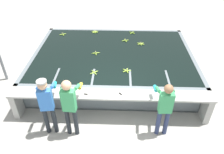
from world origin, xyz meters
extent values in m
plane|color=#A3A099|center=(0.00, 0.00, 0.00)|extent=(80.00, 80.00, 0.00)
cube|color=slate|center=(0.00, 2.38, 0.03)|extent=(5.37, 3.87, 0.06)
cube|color=slate|center=(0.00, 0.51, 0.41)|extent=(5.37, 0.12, 0.83)
cube|color=slate|center=(0.00, 4.26, 0.41)|extent=(5.37, 0.12, 0.83)
cube|color=slate|center=(-2.62, 2.38, 0.41)|extent=(0.12, 3.87, 0.83)
cube|color=slate|center=(2.62, 2.38, 0.41)|extent=(0.12, 3.87, 0.83)
cube|color=black|center=(0.00, 2.38, 0.44)|extent=(5.13, 3.63, 0.76)
cube|color=slate|center=(-1.61, 0.97, 0.41)|extent=(0.06, 0.80, 0.83)
cube|color=slate|center=(-0.54, 0.97, 0.41)|extent=(0.06, 0.80, 0.83)
cube|color=slate|center=(0.54, 0.97, 0.41)|extent=(0.06, 0.80, 0.83)
cube|color=slate|center=(1.61, 0.97, 0.41)|extent=(0.06, 0.80, 0.83)
cube|color=#9E9E99|center=(0.00, 0.23, 0.80)|extent=(5.37, 0.45, 0.05)
cube|color=#9E9E99|center=(-2.58, 0.23, 0.39)|extent=(0.16, 0.41, 0.78)
cube|color=#9E9E99|center=(2.58, 0.23, 0.39)|extent=(0.16, 0.41, 0.78)
cylinder|color=#1E2328|center=(-1.59, -0.38, 0.41)|extent=(0.11, 0.11, 0.81)
cylinder|color=#1E2328|center=(-1.39, -0.35, 0.41)|extent=(0.11, 0.11, 0.81)
cube|color=blue|center=(-1.49, -0.37, 1.10)|extent=(0.34, 0.21, 0.58)
sphere|color=tan|center=(-1.49, -0.37, 1.53)|extent=(0.22, 0.22, 0.22)
cylinder|color=#9E9E99|center=(-1.49, -0.37, 1.63)|extent=(0.23, 0.23, 0.04)
cylinder|color=blue|center=(-1.68, -0.14, 1.31)|extent=(0.12, 0.32, 0.18)
cylinder|color=#1EA3AD|center=(-1.71, 0.11, 1.14)|extent=(0.11, 0.21, 0.08)
cylinder|color=blue|center=(-1.36, -0.10, 1.31)|extent=(0.12, 0.32, 0.18)
cylinder|color=#1EA3AD|center=(-1.40, 0.15, 1.14)|extent=(0.11, 0.21, 0.08)
cylinder|color=#1E2328|center=(-1.04, -0.40, 0.42)|extent=(0.11, 0.11, 0.84)
cylinder|color=#1E2328|center=(-0.84, -0.41, 0.42)|extent=(0.11, 0.11, 0.84)
cube|color=#38995B|center=(-0.94, -0.41, 1.13)|extent=(0.33, 0.20, 0.59)
sphere|color=tan|center=(-0.94, -0.41, 1.58)|extent=(0.23, 0.23, 0.23)
cylinder|color=#38995B|center=(-1.08, -0.14, 1.35)|extent=(0.10, 0.31, 0.18)
cylinder|color=gold|center=(-1.06, 0.10, 1.18)|extent=(0.10, 0.21, 0.08)
cylinder|color=#38995B|center=(-0.76, -0.17, 1.35)|extent=(0.10, 0.31, 0.18)
cylinder|color=gold|center=(-0.74, 0.08, 1.18)|extent=(0.10, 0.21, 0.08)
cylinder|color=navy|center=(1.22, -0.33, 0.39)|extent=(0.11, 0.11, 0.78)
cylinder|color=navy|center=(1.41, -0.32, 0.39)|extent=(0.11, 0.11, 0.78)
cube|color=#38995B|center=(1.32, -0.32, 1.06)|extent=(0.33, 0.19, 0.55)
sphere|color=#896042|center=(1.32, -0.32, 1.47)|extent=(0.21, 0.21, 0.21)
cylinder|color=#38995B|center=(1.14, -0.08, 1.25)|extent=(0.10, 0.31, 0.18)
cylinder|color=#1EA3AD|center=(1.13, 0.17, 1.09)|extent=(0.10, 0.20, 0.08)
cylinder|color=#38995B|center=(1.46, -0.07, 1.25)|extent=(0.10, 0.31, 0.18)
cylinder|color=#1EA3AD|center=(1.45, 0.18, 1.09)|extent=(0.10, 0.20, 0.08)
ellipsoid|color=#9EC642|center=(-0.60, 2.37, 0.84)|extent=(0.07, 0.17, 0.04)
ellipsoid|color=#9EC642|center=(-0.64, 2.30, 0.84)|extent=(0.17, 0.07, 0.04)
ellipsoid|color=#9EC642|center=(-0.57, 2.26, 0.84)|extent=(0.07, 0.17, 0.04)
ellipsoid|color=#9EC642|center=(-0.53, 2.33, 0.84)|extent=(0.17, 0.07, 0.04)
cylinder|color=tan|center=(-0.59, 2.31, 0.88)|extent=(0.03, 0.03, 0.04)
ellipsoid|color=#9EC642|center=(0.99, 2.99, 0.84)|extent=(0.05, 0.17, 0.04)
ellipsoid|color=#9EC642|center=(1.03, 3.03, 0.84)|extent=(0.17, 0.11, 0.04)
ellipsoid|color=#9EC642|center=(1.03, 3.08, 0.84)|extent=(0.16, 0.12, 0.04)
ellipsoid|color=#9EC642|center=(0.98, 3.10, 0.84)|extent=(0.05, 0.17, 0.04)
ellipsoid|color=#9EC642|center=(0.93, 3.07, 0.84)|extent=(0.17, 0.11, 0.04)
ellipsoid|color=#9EC642|center=(0.94, 3.02, 0.84)|extent=(0.16, 0.12, 0.04)
cylinder|color=tan|center=(0.98, 3.05, 0.88)|extent=(0.03, 0.03, 0.04)
ellipsoid|color=#9EC642|center=(-0.49, 1.12, 0.84)|extent=(0.13, 0.16, 0.04)
ellipsoid|color=#9EC642|center=(-0.48, 1.20, 0.84)|extent=(0.16, 0.13, 0.04)
ellipsoid|color=#9EC642|center=(-0.56, 1.21, 0.84)|extent=(0.13, 0.16, 0.04)
ellipsoid|color=#9EC642|center=(-0.57, 1.13, 0.84)|extent=(0.16, 0.13, 0.04)
cylinder|color=tan|center=(-0.53, 1.16, 0.88)|extent=(0.03, 0.03, 0.04)
ellipsoid|color=#93BC3D|center=(-2.00, 3.70, 0.84)|extent=(0.11, 0.17, 0.04)
ellipsoid|color=#93BC3D|center=(-1.97, 3.77, 0.84)|extent=(0.17, 0.11, 0.04)
ellipsoid|color=#93BC3D|center=(-2.05, 3.80, 0.84)|extent=(0.11, 0.17, 0.04)
ellipsoid|color=#93BC3D|center=(-2.07, 3.73, 0.84)|extent=(0.17, 0.11, 0.04)
cylinder|color=tan|center=(-2.02, 3.75, 0.88)|extent=(0.03, 0.03, 0.04)
ellipsoid|color=#93BC3D|center=(0.45, 1.35, 0.84)|extent=(0.08, 0.17, 0.04)
ellipsoid|color=#93BC3D|center=(0.39, 1.33, 0.84)|extent=(0.16, 0.12, 0.04)
ellipsoid|color=#93BC3D|center=(0.39, 1.26, 0.84)|extent=(0.16, 0.13, 0.04)
ellipsoid|color=#93BC3D|center=(0.45, 1.24, 0.84)|extent=(0.09, 0.17, 0.04)
ellipsoid|color=#93BC3D|center=(0.49, 1.30, 0.84)|extent=(0.17, 0.04, 0.04)
cylinder|color=tan|center=(0.44, 1.30, 0.88)|extent=(0.03, 0.03, 0.04)
ellipsoid|color=#9EC642|center=(-0.77, 4.07, 0.84)|extent=(0.09, 0.17, 0.04)
ellipsoid|color=#9EC642|center=(-0.81, 4.06, 0.84)|extent=(0.12, 0.16, 0.04)
ellipsoid|color=#9EC642|center=(-0.84, 4.02, 0.84)|extent=(0.17, 0.05, 0.04)
ellipsoid|color=#9EC642|center=(-0.82, 3.98, 0.84)|extent=(0.14, 0.15, 0.04)
ellipsoid|color=#9EC642|center=(-0.78, 3.96, 0.84)|extent=(0.06, 0.17, 0.04)
ellipsoid|color=#9EC642|center=(-0.74, 3.99, 0.84)|extent=(0.16, 0.12, 0.04)
ellipsoid|color=#9EC642|center=(-0.73, 4.04, 0.84)|extent=(0.17, 0.09, 0.04)
cylinder|color=tan|center=(-0.78, 4.02, 0.88)|extent=(0.03, 0.03, 0.04)
ellipsoid|color=#8CB738|center=(0.41, 3.35, 0.84)|extent=(0.09, 0.17, 0.04)
ellipsoid|color=#8CB738|center=(0.38, 3.28, 0.84)|extent=(0.17, 0.09, 0.04)
ellipsoid|color=#8CB738|center=(0.45, 3.24, 0.84)|extent=(0.09, 0.17, 0.04)
ellipsoid|color=#8CB738|center=(0.48, 3.31, 0.84)|extent=(0.17, 0.09, 0.04)
cylinder|color=tan|center=(0.43, 3.29, 0.88)|extent=(0.03, 0.03, 0.04)
ellipsoid|color=#75A333|center=(0.66, 4.02, 0.84)|extent=(0.16, 0.13, 0.04)
ellipsoid|color=#75A333|center=(0.67, 3.94, 0.84)|extent=(0.13, 0.16, 0.04)
ellipsoid|color=#75A333|center=(0.75, 3.95, 0.84)|extent=(0.16, 0.13, 0.04)
ellipsoid|color=#75A333|center=(0.74, 4.03, 0.84)|extent=(0.13, 0.16, 0.04)
cylinder|color=tan|center=(0.70, 3.99, 0.88)|extent=(0.03, 0.03, 0.04)
cube|color=silver|center=(0.39, 0.08, 0.84)|extent=(0.16, 0.17, 0.00)
cube|color=black|center=(0.26, 0.22, 0.84)|extent=(0.09, 0.09, 0.02)
cube|color=silver|center=(-0.44, 0.14, 0.84)|extent=(0.20, 0.06, 0.00)
cube|color=black|center=(-0.64, 0.18, 0.84)|extent=(0.10, 0.04, 0.02)
camera|label=1|loc=(0.20, -4.11, 4.51)|focal=35.00mm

